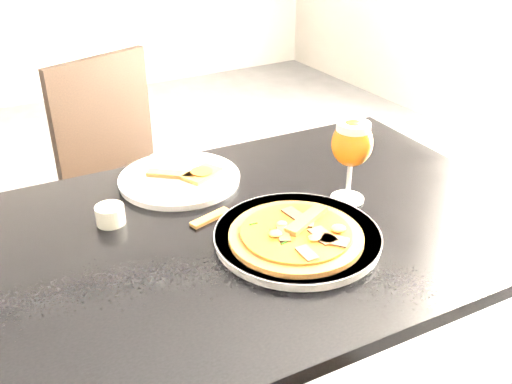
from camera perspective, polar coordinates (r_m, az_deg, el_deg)
dining_table at (r=1.26m, az=0.16°, el=-6.64°), size 1.24×0.86×0.75m
chair_far at (r=2.04m, az=-12.48°, el=1.57°), size 0.52×0.52×0.89m
plate_main at (r=1.16m, az=4.14°, el=-4.48°), size 0.37×0.37×0.02m
pizza at (r=1.13m, az=4.04°, el=-4.25°), size 0.27×0.27×0.03m
plate_second at (r=1.39m, az=-7.65°, el=1.31°), size 0.32×0.32×0.02m
crust_scraps at (r=1.38m, az=-6.48°, el=1.82°), size 0.17×0.13×0.01m
loose_crust at (r=1.23m, az=-4.58°, el=-2.57°), size 0.10×0.05×0.01m
sauce_cup at (r=1.24m, az=-14.38°, el=-2.15°), size 0.06×0.06×0.04m
beer_glass at (r=1.26m, az=9.58°, el=4.76°), size 0.09×0.09×0.19m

